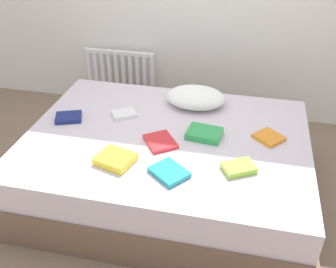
{
  "coord_description": "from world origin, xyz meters",
  "views": [
    {
      "loc": [
        0.5,
        -2.19,
        1.97
      ],
      "look_at": [
        0.0,
        0.05,
        0.48
      ],
      "focal_mm": 41.06,
      "sensor_mm": 36.0,
      "label": 1
    }
  ],
  "objects_px": {
    "pillow": "(196,97)",
    "textbook_orange": "(269,137)",
    "textbook_yellow": "(115,159)",
    "textbook_red": "(160,142)",
    "bed": "(167,164)",
    "textbook_lime": "(239,168)",
    "textbook_green": "(204,134)",
    "textbook_teal": "(169,172)",
    "textbook_navy": "(69,117)",
    "radiator": "(120,73)",
    "textbook_white": "(124,114)"
  },
  "relations": [
    {
      "from": "pillow",
      "to": "textbook_orange",
      "type": "bearing_deg",
      "value": -32.78
    },
    {
      "from": "textbook_yellow",
      "to": "textbook_red",
      "type": "height_order",
      "value": "textbook_yellow"
    },
    {
      "from": "bed",
      "to": "textbook_red",
      "type": "relative_size",
      "value": 9.1
    },
    {
      "from": "textbook_yellow",
      "to": "textbook_lime",
      "type": "distance_m",
      "value": 0.77
    },
    {
      "from": "textbook_green",
      "to": "textbook_yellow",
      "type": "xyz_separation_m",
      "value": [
        -0.51,
        -0.42,
        0.0
      ]
    },
    {
      "from": "bed",
      "to": "textbook_teal",
      "type": "distance_m",
      "value": 0.51
    },
    {
      "from": "bed",
      "to": "textbook_navy",
      "type": "height_order",
      "value": "textbook_navy"
    },
    {
      "from": "bed",
      "to": "radiator",
      "type": "relative_size",
      "value": 2.82
    },
    {
      "from": "pillow",
      "to": "textbook_green",
      "type": "bearing_deg",
      "value": -72.89
    },
    {
      "from": "radiator",
      "to": "textbook_yellow",
      "type": "height_order",
      "value": "radiator"
    },
    {
      "from": "textbook_teal",
      "to": "textbook_red",
      "type": "distance_m",
      "value": 0.34
    },
    {
      "from": "textbook_yellow",
      "to": "pillow",
      "type": "bearing_deg",
      "value": 83.0
    },
    {
      "from": "textbook_yellow",
      "to": "textbook_lime",
      "type": "relative_size",
      "value": 1.15
    },
    {
      "from": "textbook_lime",
      "to": "textbook_red",
      "type": "height_order",
      "value": "textbook_lime"
    },
    {
      "from": "textbook_yellow",
      "to": "textbook_lime",
      "type": "xyz_separation_m",
      "value": [
        0.76,
        0.09,
        -0.0
      ]
    },
    {
      "from": "textbook_white",
      "to": "textbook_navy",
      "type": "relative_size",
      "value": 0.93
    },
    {
      "from": "radiator",
      "to": "textbook_white",
      "type": "distance_m",
      "value": 1.08
    },
    {
      "from": "bed",
      "to": "radiator",
      "type": "distance_m",
      "value": 1.42
    },
    {
      "from": "textbook_lime",
      "to": "textbook_red",
      "type": "bearing_deg",
      "value": 131.48
    },
    {
      "from": "textbook_white",
      "to": "textbook_red",
      "type": "bearing_deg",
      "value": -73.06
    },
    {
      "from": "textbook_green",
      "to": "textbook_orange",
      "type": "distance_m",
      "value": 0.44
    },
    {
      "from": "textbook_green",
      "to": "textbook_lime",
      "type": "relative_size",
      "value": 1.21
    },
    {
      "from": "textbook_green",
      "to": "textbook_red",
      "type": "distance_m",
      "value": 0.32
    },
    {
      "from": "bed",
      "to": "textbook_yellow",
      "type": "xyz_separation_m",
      "value": [
        -0.25,
        -0.37,
        0.28
      ]
    },
    {
      "from": "radiator",
      "to": "textbook_green",
      "type": "bearing_deg",
      "value": -48.69
    },
    {
      "from": "pillow",
      "to": "textbook_yellow",
      "type": "relative_size",
      "value": 2.09
    },
    {
      "from": "textbook_green",
      "to": "textbook_teal",
      "type": "relative_size",
      "value": 1.08
    },
    {
      "from": "pillow",
      "to": "textbook_green",
      "type": "height_order",
      "value": "pillow"
    },
    {
      "from": "radiator",
      "to": "textbook_green",
      "type": "distance_m",
      "value": 1.54
    },
    {
      "from": "textbook_white",
      "to": "textbook_lime",
      "type": "bearing_deg",
      "value": -61.14
    },
    {
      "from": "pillow",
      "to": "textbook_green",
      "type": "xyz_separation_m",
      "value": [
        0.13,
        -0.43,
        -0.05
      ]
    },
    {
      "from": "textbook_yellow",
      "to": "textbook_red",
      "type": "distance_m",
      "value": 0.35
    },
    {
      "from": "textbook_navy",
      "to": "textbook_red",
      "type": "distance_m",
      "value": 0.76
    },
    {
      "from": "pillow",
      "to": "textbook_orange",
      "type": "xyz_separation_m",
      "value": [
        0.57,
        -0.37,
        -0.06
      ]
    },
    {
      "from": "textbook_green",
      "to": "textbook_red",
      "type": "xyz_separation_m",
      "value": [
        -0.28,
        -0.15,
        -0.01
      ]
    },
    {
      "from": "radiator",
      "to": "textbook_green",
      "type": "relative_size",
      "value": 3.02
    },
    {
      "from": "textbook_white",
      "to": "textbook_green",
      "type": "bearing_deg",
      "value": -46.41
    },
    {
      "from": "bed",
      "to": "textbook_orange",
      "type": "xyz_separation_m",
      "value": [
        0.7,
        0.11,
        0.27
      ]
    },
    {
      "from": "textbook_white",
      "to": "textbook_navy",
      "type": "bearing_deg",
      "value": 167.92
    },
    {
      "from": "textbook_yellow",
      "to": "textbook_orange",
      "type": "xyz_separation_m",
      "value": [
        0.94,
        0.48,
        -0.01
      ]
    },
    {
      "from": "textbook_lime",
      "to": "textbook_navy",
      "type": "distance_m",
      "value": 1.32
    },
    {
      "from": "textbook_orange",
      "to": "textbook_red",
      "type": "xyz_separation_m",
      "value": [
        -0.72,
        -0.21,
        -0.0
      ]
    },
    {
      "from": "bed",
      "to": "textbook_teal",
      "type": "xyz_separation_m",
      "value": [
        0.11,
        -0.42,
        0.27
      ]
    },
    {
      "from": "pillow",
      "to": "textbook_teal",
      "type": "distance_m",
      "value": 0.9
    },
    {
      "from": "textbook_orange",
      "to": "textbook_navy",
      "type": "relative_size",
      "value": 0.93
    },
    {
      "from": "radiator",
      "to": "pillow",
      "type": "height_order",
      "value": "pillow"
    },
    {
      "from": "bed",
      "to": "textbook_white",
      "type": "relative_size",
      "value": 11.54
    },
    {
      "from": "textbook_orange",
      "to": "textbook_red",
      "type": "distance_m",
      "value": 0.75
    },
    {
      "from": "textbook_teal",
      "to": "textbook_white",
      "type": "relative_size",
      "value": 1.25
    },
    {
      "from": "textbook_green",
      "to": "textbook_red",
      "type": "height_order",
      "value": "textbook_green"
    }
  ]
}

